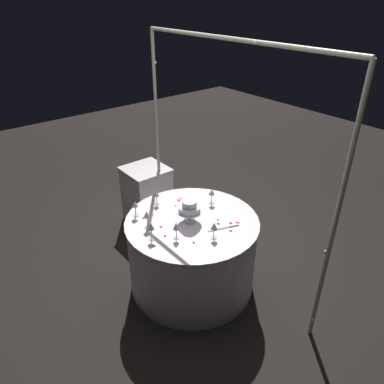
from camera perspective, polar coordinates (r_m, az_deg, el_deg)
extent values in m
plane|color=black|center=(3.80, 0.00, -13.99)|extent=(12.00, 12.00, 0.00)
cylinder|color=#B7B29E|center=(4.18, -5.47, 8.55)|extent=(0.04, 0.04, 2.27)
cylinder|color=#B7B29E|center=(2.80, 21.49, -4.77)|extent=(0.04, 0.04, 2.27)
cylinder|color=#B7B29E|center=(3.05, 6.41, 22.76)|extent=(2.24, 0.04, 0.04)
sphere|color=#F9EAB2|center=(4.58, -5.27, -2.06)|extent=(0.02, 0.02, 0.02)
sphere|color=#F9EAB2|center=(2.50, 24.48, 8.92)|extent=(0.02, 0.02, 0.02)
sphere|color=#F9EAB2|center=(3.63, -3.07, 23.91)|extent=(0.02, 0.02, 0.02)
sphere|color=#F9EAB2|center=(4.23, -5.43, 5.93)|extent=(0.02, 0.02, 0.02)
sphere|color=#F9EAB2|center=(3.39, 18.46, -18.49)|extent=(0.02, 0.02, 0.02)
sphere|color=#F9EAB2|center=(3.25, 2.71, 23.28)|extent=(0.02, 0.02, 0.02)
sphere|color=#F9EAB2|center=(4.34, -5.30, 3.04)|extent=(0.02, 0.02, 0.02)
sphere|color=#F9EAB2|center=(2.56, 23.71, 6.02)|extent=(0.02, 0.02, 0.02)
sphere|color=#F9EAB2|center=(2.88, 9.90, 22.14)|extent=(0.02, 0.02, 0.02)
sphere|color=#F9EAB2|center=(4.52, -4.91, -1.14)|extent=(0.02, 0.02, 0.02)
sphere|color=#F9EAB2|center=(2.94, 20.21, -8.79)|extent=(0.02, 0.02, 0.02)
sphere|color=#F9EAB2|center=(2.58, 19.81, 20.15)|extent=(0.02, 0.02, 0.02)
sphere|color=#F9EAB2|center=(3.96, -5.75, 19.55)|extent=(0.02, 0.02, 0.02)
sphere|color=#F9EAB2|center=(2.82, 21.52, -5.71)|extent=(0.02, 0.02, 0.02)
cylinder|color=white|center=(3.56, 0.00, -9.67)|extent=(1.21, 1.21, 0.74)
cylinder|color=white|center=(3.33, 0.00, -4.61)|extent=(1.23, 1.23, 0.02)
cube|color=white|center=(4.57, -7.07, -0.51)|extent=(0.48, 0.48, 0.70)
cube|color=white|center=(4.40, -7.35, 3.57)|extent=(0.50, 0.50, 0.02)
cylinder|color=silver|center=(3.31, -0.40, -4.52)|extent=(0.11, 0.11, 0.01)
cylinder|color=silver|center=(3.29, -0.41, -3.81)|extent=(0.02, 0.02, 0.09)
cylinder|color=silver|center=(3.26, -0.41, -3.08)|extent=(0.22, 0.22, 0.01)
cylinder|color=white|center=(3.25, -0.41, -2.67)|extent=(0.19, 0.19, 0.05)
cylinder|color=white|center=(3.22, -0.41, -1.88)|extent=(0.13, 0.13, 0.06)
cylinder|color=silver|center=(3.25, -6.96, -5.54)|extent=(0.06, 0.06, 0.00)
cylinder|color=silver|center=(3.22, -7.02, -4.71)|extent=(0.01, 0.01, 0.11)
cone|color=silver|center=(3.18, -7.11, -3.47)|extent=(0.06, 0.06, 0.06)
cylinder|color=silver|center=(3.43, -8.80, -3.68)|extent=(0.06, 0.06, 0.00)
cylinder|color=silver|center=(3.40, -8.87, -2.94)|extent=(0.01, 0.01, 0.10)
cone|color=silver|center=(3.36, -8.96, -1.85)|extent=(0.06, 0.06, 0.05)
cylinder|color=silver|center=(3.11, 3.43, -7.14)|extent=(0.06, 0.06, 0.00)
cylinder|color=silver|center=(3.09, 3.46, -6.45)|extent=(0.01, 0.01, 0.09)
cone|color=silver|center=(3.04, 3.50, -5.30)|extent=(0.06, 0.06, 0.06)
cylinder|color=silver|center=(3.11, -2.47, -7.20)|extent=(0.06, 0.06, 0.00)
cylinder|color=silver|center=(3.08, -2.49, -6.51)|extent=(0.01, 0.01, 0.09)
cone|color=silver|center=(3.03, -2.52, -5.30)|extent=(0.05, 0.05, 0.07)
cylinder|color=silver|center=(3.59, -5.53, -1.82)|extent=(0.06, 0.06, 0.00)
cylinder|color=silver|center=(3.57, -5.57, -1.21)|extent=(0.01, 0.01, 0.09)
cone|color=silver|center=(3.53, -5.63, -0.18)|extent=(0.06, 0.06, 0.06)
cylinder|color=silver|center=(3.59, 3.07, -1.73)|extent=(0.06, 0.06, 0.00)
cylinder|color=silver|center=(3.56, 3.09, -1.05)|extent=(0.01, 0.01, 0.10)
cone|color=silver|center=(3.52, 3.12, -0.01)|extent=(0.06, 0.06, 0.05)
cylinder|color=silver|center=(3.11, -6.32, -7.33)|extent=(0.06, 0.06, 0.00)
cylinder|color=silver|center=(3.08, -6.37, -6.56)|extent=(0.01, 0.01, 0.10)
cone|color=silver|center=(3.03, -6.45, -5.34)|extent=(0.05, 0.05, 0.06)
cube|color=silver|center=(3.22, 4.35, -5.76)|extent=(0.10, 0.22, 0.01)
cube|color=white|center=(3.27, 6.62, -5.22)|extent=(0.05, 0.09, 0.01)
ellipsoid|color=#C61951|center=(3.55, 0.59, -2.05)|extent=(0.05, 0.05, 0.00)
ellipsoid|color=#C61951|center=(3.34, 4.06, -4.40)|extent=(0.03, 0.03, 0.00)
ellipsoid|color=#C61951|center=(3.13, -4.25, -6.91)|extent=(0.04, 0.04, 0.00)
ellipsoid|color=#C61951|center=(3.62, -2.06, -1.38)|extent=(0.02, 0.03, 0.00)
ellipsoid|color=#C61951|center=(3.32, 7.18, -4.78)|extent=(0.04, 0.03, 0.00)
ellipsoid|color=#C61951|center=(3.54, -2.58, -2.20)|extent=(0.03, 0.03, 0.00)
ellipsoid|color=#C61951|center=(3.38, -7.60, -4.07)|extent=(0.04, 0.04, 0.00)
ellipsoid|color=#C61951|center=(3.03, -5.96, -8.44)|extent=(0.03, 0.04, 0.00)
ellipsoid|color=#C61951|center=(3.66, -1.79, -1.04)|extent=(0.04, 0.04, 0.00)
ellipsoid|color=#C61951|center=(3.30, 6.07, -4.87)|extent=(0.05, 0.04, 0.00)
ellipsoid|color=#C61951|center=(3.29, 4.15, -4.98)|extent=(0.04, 0.04, 0.00)
ellipsoid|color=#C61951|center=(3.05, 0.27, -7.94)|extent=(0.04, 0.03, 0.00)
ellipsoid|color=#C61951|center=(3.64, -2.23, -1.24)|extent=(0.03, 0.02, 0.00)
ellipsoid|color=#C61951|center=(3.21, 6.09, -6.08)|extent=(0.04, 0.04, 0.00)
ellipsoid|color=#C61951|center=(3.25, -4.89, -5.45)|extent=(0.04, 0.03, 0.00)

